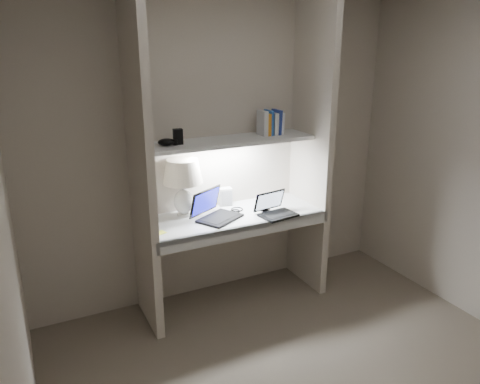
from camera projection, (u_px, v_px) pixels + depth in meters
back_wall at (219, 149)px, 3.86m from camera, size 3.20×0.01×2.50m
alcove_panel_left at (141, 167)px, 3.31m from camera, size 0.06×0.55×2.50m
alcove_panel_right at (311, 147)px, 3.93m from camera, size 0.06×0.55×2.50m
desk at (234, 216)px, 3.78m from camera, size 1.40×0.55×0.04m
desk_apron at (248, 231)px, 3.57m from camera, size 1.46×0.03×0.10m
shelf at (228, 141)px, 3.67m from camera, size 1.40×0.36×0.03m
strip_light at (228, 144)px, 3.68m from camera, size 0.60×0.04×0.02m
table_lamp at (183, 178)px, 3.65m from camera, size 0.31×0.31×0.46m
laptop_main at (214, 212)px, 3.67m from camera, size 0.43×0.42×0.23m
laptop_netbook at (275, 210)px, 3.75m from camera, size 0.31×0.28×0.18m
speaker at (225, 197)px, 3.95m from camera, size 0.12×0.09×0.15m
mouse at (265, 209)px, 3.84m from camera, size 0.12×0.10×0.04m
cable_coil at (237, 209)px, 3.86m from camera, size 0.13×0.13×0.01m
sticky_note at (161, 233)px, 3.41m from camera, size 0.08×0.08×0.00m
book_row at (270, 123)px, 3.83m from camera, size 0.19×0.13×0.20m
shelf_box at (178, 137)px, 3.48m from camera, size 0.07×0.05×0.12m
shelf_gadget at (166, 142)px, 3.44m from camera, size 0.15×0.12×0.05m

